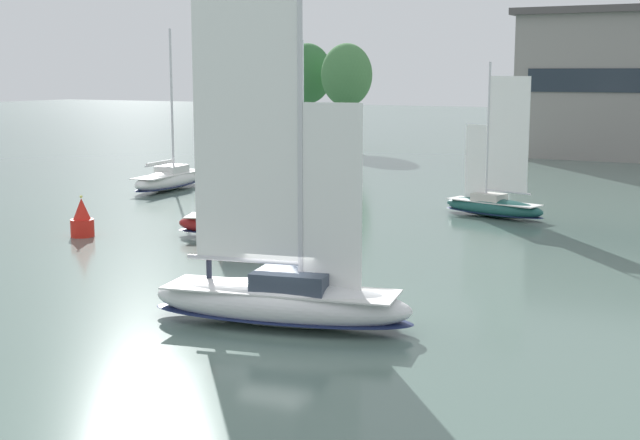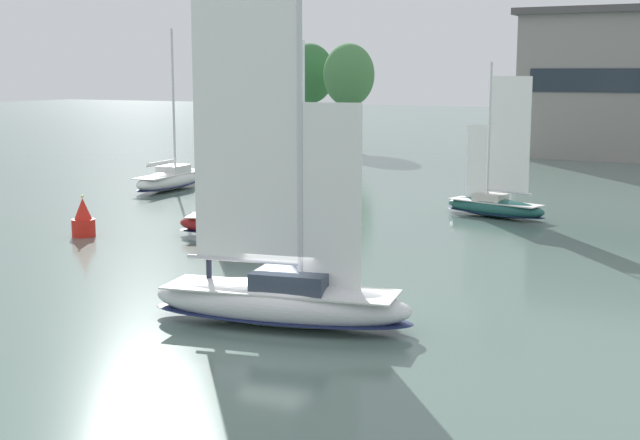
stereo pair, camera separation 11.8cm
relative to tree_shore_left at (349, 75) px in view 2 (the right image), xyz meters
The scene contains 8 objects.
ground_plane 73.99m from the tree_shore_left, 65.62° to the right, with size 400.00×400.00×0.00m, color slate.
tree_shore_left is the anchor object (origin of this frame).
tree_shore_right 8.76m from the tree_shore_left, 149.61° to the left, with size 6.02×6.02×12.40m.
sailboat_main 73.88m from the tree_shore_left, 65.61° to the right, with size 9.92×4.49×13.17m.
sailboat_moored_near_marina 57.21m from the tree_shore_left, 68.90° to the right, with size 8.67×5.21×11.53m.
sailboat_moored_mid_channel 50.61m from the tree_shore_left, 53.32° to the right, with size 7.14×3.64×9.47m.
sailboat_moored_far_slip 39.97m from the tree_shore_left, 83.96° to the right, with size 3.40×9.00×12.08m.
channel_buoy 58.90m from the tree_shore_left, 78.04° to the right, with size 1.27×1.27×2.27m.
Camera 2 is at (15.61, -26.25, 8.82)m, focal length 50.00 mm.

